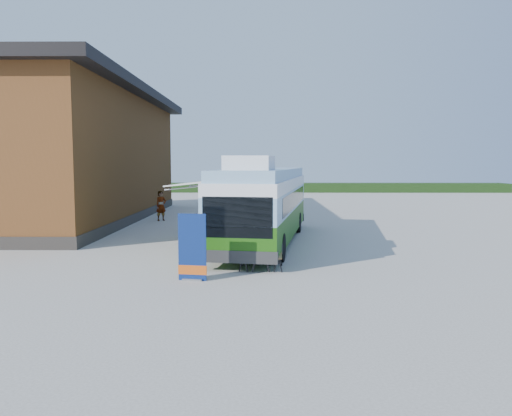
{
  "coord_description": "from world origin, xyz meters",
  "views": [
    {
      "loc": [
        0.46,
        -18.41,
        3.25
      ],
      "look_at": [
        0.24,
        2.14,
        1.4
      ],
      "focal_mm": 35.0,
      "sensor_mm": 36.0,
      "label": 1
    }
  ],
  "objects_px": {
    "banner": "(192,253)",
    "person_b": "(276,201)",
    "bus": "(265,202)",
    "person_a": "(161,206)",
    "picnic_table": "(261,251)",
    "slurry_tanker": "(249,188)"
  },
  "relations": [
    {
      "from": "banner",
      "to": "slurry_tanker",
      "type": "height_order",
      "value": "slurry_tanker"
    },
    {
      "from": "bus",
      "to": "person_a",
      "type": "bearing_deg",
      "value": 135.13
    },
    {
      "from": "picnic_table",
      "to": "slurry_tanker",
      "type": "distance_m",
      "value": 24.13
    },
    {
      "from": "banner",
      "to": "person_b",
      "type": "xyz_separation_m",
      "value": [
        2.8,
        16.89,
        0.2
      ]
    },
    {
      "from": "bus",
      "to": "person_b",
      "type": "bearing_deg",
      "value": 94.61
    },
    {
      "from": "banner",
      "to": "person_b",
      "type": "distance_m",
      "value": 17.12
    },
    {
      "from": "slurry_tanker",
      "to": "banner",
      "type": "bearing_deg",
      "value": -79.82
    },
    {
      "from": "person_a",
      "to": "banner",
      "type": "bearing_deg",
      "value": -115.2
    },
    {
      "from": "bus",
      "to": "slurry_tanker",
      "type": "xyz_separation_m",
      "value": [
        -1.13,
        19.14,
        -0.37
      ]
    },
    {
      "from": "picnic_table",
      "to": "person_a",
      "type": "xyz_separation_m",
      "value": [
        -5.67,
        12.84,
        0.31
      ]
    },
    {
      "from": "picnic_table",
      "to": "person_b",
      "type": "height_order",
      "value": "person_b"
    },
    {
      "from": "bus",
      "to": "banner",
      "type": "relative_size",
      "value": 6.21
    },
    {
      "from": "banner",
      "to": "person_a",
      "type": "distance_m",
      "value": 14.89
    },
    {
      "from": "picnic_table",
      "to": "person_b",
      "type": "distance_m",
      "value": 15.36
    },
    {
      "from": "person_a",
      "to": "slurry_tanker",
      "type": "distance_m",
      "value": 12.2
    },
    {
      "from": "bus",
      "to": "slurry_tanker",
      "type": "distance_m",
      "value": 19.18
    },
    {
      "from": "person_a",
      "to": "slurry_tanker",
      "type": "xyz_separation_m",
      "value": [
        4.68,
        11.26,
        0.45
      ]
    },
    {
      "from": "banner",
      "to": "person_a",
      "type": "xyz_separation_m",
      "value": [
        -3.76,
        14.4,
        0.08
      ]
    },
    {
      "from": "person_b",
      "to": "slurry_tanker",
      "type": "xyz_separation_m",
      "value": [
        -1.89,
        8.77,
        0.34
      ]
    },
    {
      "from": "slurry_tanker",
      "to": "picnic_table",
      "type": "bearing_deg",
      "value": -75.41
    },
    {
      "from": "bus",
      "to": "slurry_tanker",
      "type": "height_order",
      "value": "bus"
    },
    {
      "from": "person_b",
      "to": "person_a",
      "type": "bearing_deg",
      "value": -57.11
    }
  ]
}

